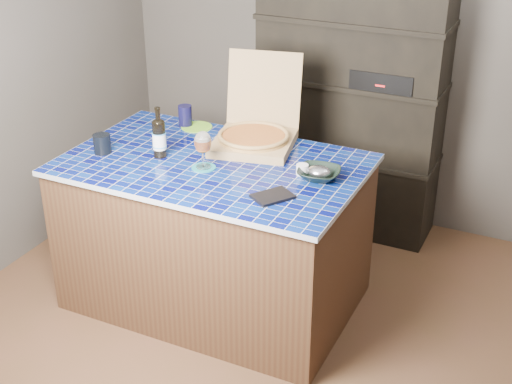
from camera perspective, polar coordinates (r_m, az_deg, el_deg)
The scene contains 14 objects.
room at distance 3.33m, azimuth -0.62°, elevation 4.96°, with size 3.50×3.50×3.50m.
shelving_unit at distance 4.79m, azimuth 7.60°, elevation 7.18°, with size 1.20×0.41×1.80m.
kitchen_island at distance 4.09m, azimuth -3.31°, elevation -3.28°, with size 1.62×1.03×0.89m.
pizza_box at distance 4.07m, azimuth -0.10°, elevation 4.65°, with size 0.54×0.61×0.48m.
mead_bottle at distance 3.94m, azimuth -7.76°, elevation 4.35°, with size 0.08×0.08×0.29m.
teal_trivet at distance 3.82m, azimuth -4.21°, elevation 1.96°, with size 0.13×0.13×0.01m, color #197982.
wine_glass at distance 3.76m, azimuth -4.28°, elevation 3.93°, with size 0.09×0.09×0.20m.
tumbler at distance 4.07m, azimuth -12.21°, elevation 3.80°, with size 0.10×0.10×0.11m, color black.
dvd_case at distance 3.49m, azimuth 1.35°, elevation -0.36°, with size 0.14×0.19×0.02m, color black.
bowl at distance 3.69m, azimuth 5.06°, elevation 1.46°, with size 0.22×0.22×0.05m, color black.
foil_contents at distance 3.69m, azimuth 5.07°, elevation 1.65°, with size 0.12×0.10×0.06m, color #A3A4AE.
white_jar at distance 3.74m, azimuth 3.72°, elevation 1.81°, with size 0.06×0.06×0.05m, color white.
navy_cup at distance 4.38m, azimuth -5.68°, elevation 6.08°, with size 0.08×0.08×0.13m, color black.
green_trivet at distance 4.37m, azimuth -4.77°, elevation 5.21°, with size 0.19×0.19×0.01m, color #78C82A.
Camera 1 is at (1.37, -2.78, 2.49)m, focal length 50.00 mm.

